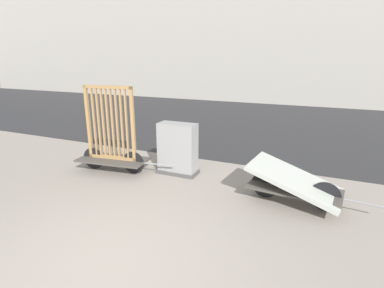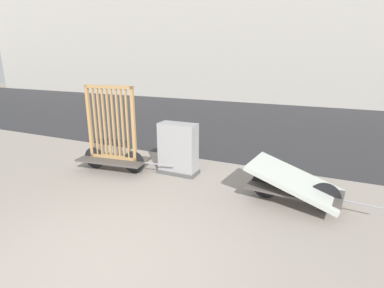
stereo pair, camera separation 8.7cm
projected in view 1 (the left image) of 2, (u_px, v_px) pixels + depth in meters
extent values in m
plane|color=gray|center=(106.00, 265.00, 3.88)|extent=(60.00, 60.00, 0.00)
cube|color=#2D2D30|center=(260.00, 122.00, 12.48)|extent=(56.00, 10.75, 0.01)
cube|color=#B2ADA3|center=(291.00, 8.00, 17.47)|extent=(48.00, 4.00, 10.75)
cube|color=#4C4742|center=(113.00, 160.00, 7.03)|extent=(1.71, 0.93, 0.04)
cylinder|color=black|center=(133.00, 163.00, 6.89)|extent=(0.52, 0.10, 0.52)
cylinder|color=black|center=(94.00, 158.00, 7.18)|extent=(0.52, 0.10, 0.52)
cylinder|color=gray|center=(159.00, 164.00, 6.71)|extent=(0.70, 0.12, 0.03)
cube|color=#A87F4C|center=(113.00, 157.00, 7.02)|extent=(1.21, 0.22, 0.07)
cube|color=#A87F4C|center=(107.00, 87.00, 6.56)|extent=(1.21, 0.22, 0.07)
cube|color=#A87F4C|center=(89.00, 122.00, 6.95)|extent=(0.08, 0.08, 1.70)
cube|color=#A87F4C|center=(133.00, 125.00, 6.63)|extent=(0.08, 0.08, 1.70)
cube|color=#A87F4C|center=(94.00, 122.00, 6.91)|extent=(0.04, 0.05, 1.63)
cube|color=#A87F4C|center=(99.00, 123.00, 6.87)|extent=(0.04, 0.05, 1.63)
cube|color=#A87F4C|center=(103.00, 123.00, 6.84)|extent=(0.04, 0.05, 1.63)
cube|color=#A87F4C|center=(108.00, 123.00, 6.81)|extent=(0.04, 0.05, 1.63)
cube|color=#A87F4C|center=(112.00, 124.00, 6.77)|extent=(0.04, 0.05, 1.63)
cube|color=#A87F4C|center=(117.00, 124.00, 6.74)|extent=(0.04, 0.05, 1.63)
cube|color=#A87F4C|center=(122.00, 124.00, 6.71)|extent=(0.04, 0.05, 1.63)
cube|color=#A87F4C|center=(127.00, 125.00, 6.67)|extent=(0.04, 0.05, 1.63)
cube|color=#4C4742|center=(294.00, 189.00, 5.45)|extent=(1.69, 0.90, 0.04)
cylinder|color=black|center=(325.00, 196.00, 5.20)|extent=(0.52, 0.09, 0.52)
cylinder|color=black|center=(265.00, 184.00, 5.71)|extent=(0.52, 0.09, 0.52)
cylinder|color=gray|center=(367.00, 204.00, 4.90)|extent=(0.70, 0.10, 0.03)
cube|color=#B2B7AD|center=(295.00, 180.00, 5.40)|extent=(1.70, 1.16, 0.56)
cube|color=#4C4C4C|center=(178.00, 171.00, 6.96)|extent=(0.93, 0.45, 0.08)
cube|color=gray|center=(178.00, 149.00, 6.80)|extent=(0.87, 0.39, 1.18)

